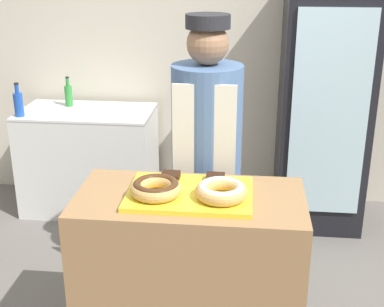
{
  "coord_description": "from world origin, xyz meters",
  "views": [
    {
      "loc": [
        0.26,
        -2.29,
        2.05
      ],
      "look_at": [
        0.0,
        0.1,
        1.14
      ],
      "focal_mm": 50.0,
      "sensor_mm": 36.0,
      "label": 1
    }
  ],
  "objects": [
    {
      "name": "wall_back",
      "position": [
        0.0,
        2.13,
        1.35
      ],
      "size": [
        8.0,
        0.06,
        2.7
      ],
      "color": "beige",
      "rests_on": "ground_plane"
    },
    {
      "name": "display_counter",
      "position": [
        0.0,
        0.0,
        0.48
      ],
      "size": [
        1.1,
        0.57,
        0.96
      ],
      "color": "#997047",
      "rests_on": "ground_plane"
    },
    {
      "name": "serving_tray",
      "position": [
        0.0,
        0.0,
        0.97
      ],
      "size": [
        0.59,
        0.42,
        0.02
      ],
      "color": "yellow",
      "rests_on": "display_counter"
    },
    {
      "name": "donut_chocolate_glaze",
      "position": [
        -0.15,
        -0.06,
        1.03
      ],
      "size": [
        0.24,
        0.24,
        0.07
      ],
      "color": "tan",
      "rests_on": "serving_tray"
    },
    {
      "name": "donut_light_glaze",
      "position": [
        0.15,
        -0.06,
        1.03
      ],
      "size": [
        0.24,
        0.24,
        0.07
      ],
      "color": "tan",
      "rests_on": "serving_tray"
    },
    {
      "name": "brownie_back_left",
      "position": [
        -0.11,
        0.14,
        1.0
      ],
      "size": [
        0.09,
        0.09,
        0.03
      ],
      "color": "black",
      "rests_on": "serving_tray"
    },
    {
      "name": "brownie_back_right",
      "position": [
        0.11,
        0.14,
        1.0
      ],
      "size": [
        0.09,
        0.09,
        0.03
      ],
      "color": "black",
      "rests_on": "serving_tray"
    },
    {
      "name": "baker_person",
      "position": [
        0.03,
        0.56,
        0.92
      ],
      "size": [
        0.4,
        0.4,
        1.75
      ],
      "color": "#4C4C51",
      "rests_on": "ground_plane"
    },
    {
      "name": "beverage_fridge",
      "position": [
        0.83,
        1.73,
        0.93
      ],
      "size": [
        0.65,
        0.68,
        1.86
      ],
      "color": "black",
      "rests_on": "ground_plane"
    },
    {
      "name": "chest_freezer",
      "position": [
        -1.04,
        1.74,
        0.43
      ],
      "size": [
        1.07,
        0.6,
        0.86
      ],
      "color": "silver",
      "rests_on": "ground_plane"
    },
    {
      "name": "bottle_green",
      "position": [
        -1.22,
        1.86,
        0.95
      ],
      "size": [
        0.06,
        0.06,
        0.25
      ],
      "color": "#2D8C38",
      "rests_on": "chest_freezer"
    },
    {
      "name": "bottle_blue",
      "position": [
        -1.5,
        1.53,
        0.96
      ],
      "size": [
        0.07,
        0.07,
        0.26
      ],
      "color": "#1E4CB2",
      "rests_on": "chest_freezer"
    }
  ]
}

